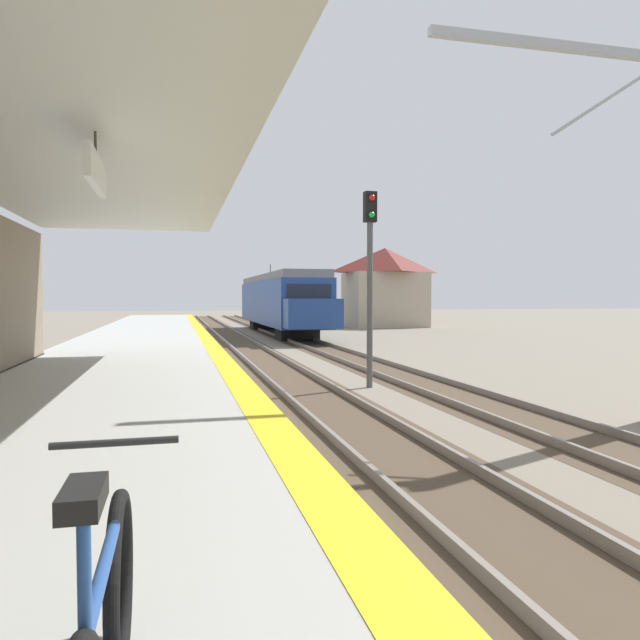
# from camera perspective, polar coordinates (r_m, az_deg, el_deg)

# --- Properties ---
(station_platform) EXTENTS (5.00, 80.00, 0.91)m
(station_platform) POSITION_cam_1_polar(r_m,az_deg,el_deg) (11.84, -19.40, -7.46)
(station_platform) COLOR #A8A8A3
(station_platform) RESTS_ON ground
(track_pair_nearest_platform) EXTENTS (2.34, 120.00, 0.16)m
(track_pair_nearest_platform) POSITION_cam_1_polar(r_m,az_deg,el_deg) (16.12, -2.10, -6.21)
(track_pair_nearest_platform) COLOR #4C3D2D
(track_pair_nearest_platform) RESTS_ON ground
(track_pair_middle) EXTENTS (2.34, 120.00, 0.16)m
(track_pair_middle) POSITION_cam_1_polar(r_m,az_deg,el_deg) (17.14, 9.16, -5.74)
(track_pair_middle) COLOR #4C3D2D
(track_pair_middle) RESTS_ON ground
(approaching_train) EXTENTS (2.93, 19.60, 4.76)m
(approaching_train) POSITION_cam_1_polar(r_m,az_deg,el_deg) (38.47, -3.90, 1.88)
(approaching_train) COLOR navy
(approaching_train) RESTS_ON ground
(rail_signal_post) EXTENTS (0.32, 0.34, 5.20)m
(rail_signal_post) POSITION_cam_1_polar(r_m,az_deg,el_deg) (15.68, 4.87, 5.07)
(rail_signal_post) COLOR #4C4C4C
(rail_signal_post) RESTS_ON ground
(distant_trackside_house) EXTENTS (6.60, 5.28, 6.40)m
(distant_trackside_house) POSITION_cam_1_polar(r_m,az_deg,el_deg) (48.03, 6.31, 3.32)
(distant_trackside_house) COLOR tan
(distant_trackside_house) RESTS_ON ground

